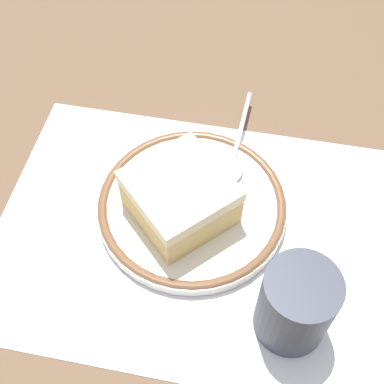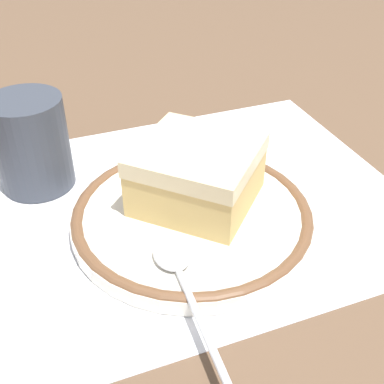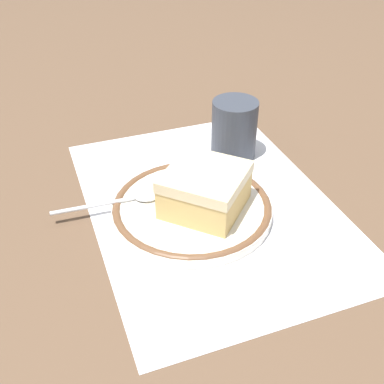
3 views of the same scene
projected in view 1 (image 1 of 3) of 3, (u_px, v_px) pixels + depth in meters
ground_plane at (197, 234)px, 0.55m from camera, size 2.40×2.40×0.00m
placemat at (197, 234)px, 0.54m from camera, size 0.42×0.31×0.00m
plate at (192, 205)px, 0.55m from camera, size 0.20×0.20×0.02m
cake_slice at (180, 197)px, 0.52m from camera, size 0.13×0.13×0.05m
spoon at (234, 157)px, 0.58m from camera, size 0.03×0.14×0.01m
cup at (295, 307)px, 0.46m from camera, size 0.07×0.07×0.09m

